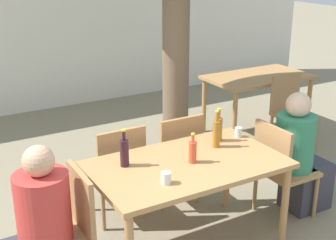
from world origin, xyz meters
TOP-DOWN VIEW (x-y plane):
  - cafe_building_wall at (0.00, 4.13)m, footprint 10.00×0.08m
  - dining_table_front at (0.00, 0.00)m, footprint 1.48×0.88m
  - dining_table_back at (2.20, 1.77)m, footprint 1.35×0.78m
  - patio_chair_0 at (-0.97, 0.00)m, footprint 0.44×0.44m
  - patio_chair_1 at (0.97, 0.00)m, footprint 0.44×0.44m
  - patio_chair_2 at (-0.30, 0.67)m, footprint 0.44×0.44m
  - patio_chair_3 at (0.30, 0.67)m, footprint 0.44×0.44m
  - patio_chair_4 at (2.20, 1.15)m, footprint 0.44×0.44m
  - person_seated_0 at (-1.21, -0.00)m, footprint 0.58×0.36m
  - person_seated_1 at (1.21, -0.00)m, footprint 0.58×0.35m
  - amber_bottle_0 at (0.45, 0.23)m, footprint 0.07×0.07m
  - amber_bottle_1 at (0.36, 0.13)m, footprint 0.06×0.06m
  - soda_bottle_2 at (0.03, -0.02)m, footprint 0.06×0.06m
  - wine_bottle_3 at (-0.44, 0.18)m, footprint 0.07×0.07m
  - drinking_glass_0 at (-0.31, -0.22)m, footprint 0.07×0.07m
  - drinking_glass_1 at (0.66, 0.22)m, footprint 0.07×0.07m

SIDE VIEW (x-z plane):
  - patio_chair_0 at x=-0.97m, z-range 0.06..0.96m
  - patio_chair_1 at x=0.97m, z-range 0.06..0.96m
  - patio_chair_2 at x=-0.30m, z-range 0.06..0.96m
  - patio_chair_3 at x=0.30m, z-range 0.06..0.96m
  - patio_chair_4 at x=2.20m, z-range 0.06..0.96m
  - person_seated_0 at x=-1.21m, z-range -0.06..1.09m
  - person_seated_1 at x=1.21m, z-range -0.06..1.10m
  - dining_table_back at x=2.20m, z-range 0.29..1.06m
  - dining_table_front at x=0.00m, z-range 0.30..1.07m
  - drinking_glass_0 at x=-0.31m, z-range 0.77..0.86m
  - drinking_glass_1 at x=0.66m, z-range 0.77..0.86m
  - soda_bottle_2 at x=0.03m, z-range 0.74..0.98m
  - amber_bottle_0 at x=0.45m, z-range 0.74..1.03m
  - wine_bottle_3 at x=-0.44m, z-range 0.74..1.03m
  - amber_bottle_1 at x=0.36m, z-range 0.74..1.05m
  - cafe_building_wall at x=0.00m, z-range 0.00..2.80m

